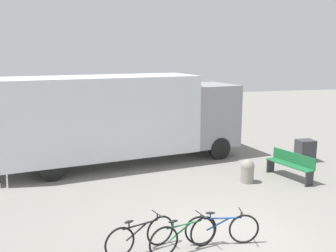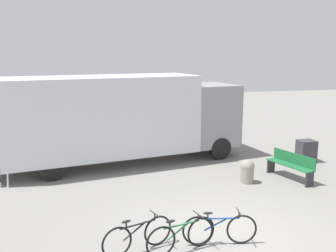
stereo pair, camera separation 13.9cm
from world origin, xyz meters
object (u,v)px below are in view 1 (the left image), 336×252
delivery_truck (122,116)px  park_bench (291,164)px  bicycle_middle (184,236)px  bicycle_far (222,229)px  utility_box (305,151)px  bicycle_near (140,236)px  bollard_near_bench (247,170)px

delivery_truck → park_bench: delivery_truck is taller
bicycle_middle → bicycle_far: (0.90, 0.09, 0.00)m
park_bench → utility_box: size_ratio=2.13×
delivery_truck → park_bench: bearing=-41.1°
delivery_truck → bicycle_near: size_ratio=5.87×
bicycle_near → delivery_truck: bearing=66.5°
bollard_near_bench → delivery_truck: bearing=138.6°
delivery_truck → bicycle_far: delivery_truck is taller
bicycle_near → bollard_near_bench: bollard_near_bench is taller
delivery_truck → utility_box: bearing=-22.2°
bollard_near_bench → utility_box: bearing=27.3°
bicycle_middle → bollard_near_bench: bearing=34.4°
bicycle_near → bollard_near_bench: size_ratio=2.04×
utility_box → bicycle_far: bearing=-136.7°
bicycle_middle → bicycle_far: bearing=-8.2°
park_bench → bicycle_far: 5.34m
bicycle_near → bicycle_middle: 0.93m
park_bench → bicycle_middle: 6.10m
park_bench → bollard_near_bench: bearing=74.4°
utility_box → bicycle_near: bearing=-145.2°
delivery_truck → utility_box: delivery_truck is taller
bicycle_far → utility_box: 7.71m
park_bench → bicycle_middle: size_ratio=1.12×
park_bench → utility_box: (1.67, 1.67, -0.07)m
park_bench → utility_box: park_bench is taller
bicycle_middle → utility_box: bearing=25.3°
bicycle_middle → utility_box: utility_box is taller
bollard_near_bench → park_bench: bearing=0.7°
delivery_truck → bollard_near_bench: 5.07m
bicycle_middle → bicycle_far: size_ratio=0.99×
bicycle_far → utility_box: size_ratio=1.94×
delivery_truck → bollard_near_bench: delivery_truck is taller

